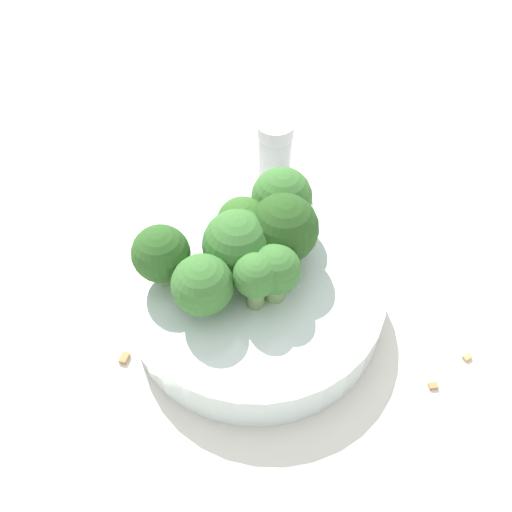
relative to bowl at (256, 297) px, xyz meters
name	(u,v)px	position (x,y,z in m)	size (l,w,h in m)	color
ground_plane	(256,310)	(0.00, 0.00, -0.02)	(3.00, 3.00, 0.00)	silver
bowl	(256,297)	(0.00, 0.00, 0.00)	(0.21, 0.21, 0.04)	silver
broccoli_floret_0	(256,277)	(0.02, 0.01, 0.05)	(0.03, 0.03, 0.05)	#7A9E5B
broccoli_floret_1	(203,286)	(0.05, -0.01, 0.05)	(0.05, 0.05, 0.05)	#8EB770
broccoli_floret_2	(237,247)	(0.00, -0.02, 0.05)	(0.06, 0.06, 0.06)	#8EB770
broccoli_floret_3	(282,199)	(-0.06, -0.02, 0.06)	(0.05, 0.05, 0.06)	#8EB770
broccoli_floret_4	(278,269)	(0.00, 0.02, 0.05)	(0.04, 0.04, 0.05)	#84AD66
broccoli_floret_5	(161,255)	(0.05, -0.06, 0.05)	(0.05, 0.05, 0.06)	#84AD66
broccoli_floret_6	(243,223)	(-0.02, -0.03, 0.05)	(0.04, 0.04, 0.05)	#8EB770
broccoli_floret_7	(285,231)	(-0.03, 0.00, 0.06)	(0.06, 0.06, 0.07)	#84AD66
pepper_shaker	(275,151)	(-0.15, -0.11, 0.01)	(0.04, 0.04, 0.07)	#B2B7BC
almond_crumb_0	(311,209)	(-0.13, -0.04, -0.02)	(0.01, 0.00, 0.01)	tan
almond_crumb_1	(434,385)	(-0.03, 0.15, -0.02)	(0.01, 0.00, 0.01)	#AD7F4C
almond_crumb_2	(468,356)	(-0.08, 0.16, -0.02)	(0.01, 0.00, 0.01)	tan
almond_crumb_3	(124,357)	(0.11, -0.05, -0.02)	(0.01, 0.01, 0.01)	#AD7F4C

